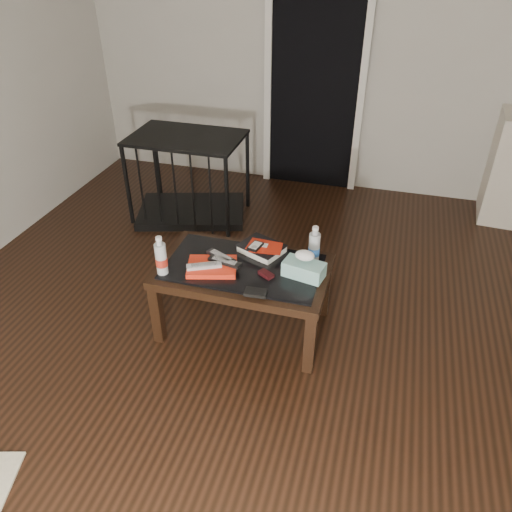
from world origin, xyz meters
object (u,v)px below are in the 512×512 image
at_px(pet_crate, 190,190).
at_px(water_bottle_left, 161,255).
at_px(textbook, 262,248).
at_px(water_bottle_right, 314,245).
at_px(tissue_box, 304,269).
at_px(coffee_table, 244,275).

bearing_deg(pet_crate, water_bottle_left, -89.45).
bearing_deg(textbook, water_bottle_left, -119.95).
relative_size(textbook, water_bottle_left, 1.05).
height_order(pet_crate, water_bottle_right, pet_crate).
relative_size(water_bottle_left, water_bottle_right, 1.00).
relative_size(pet_crate, tissue_box, 4.49).
distance_m(coffee_table, textbook, 0.21).
bearing_deg(textbook, pet_crate, 153.47).
xyz_separation_m(textbook, water_bottle_left, (-0.49, -0.37, 0.10)).
height_order(water_bottle_left, water_bottle_right, same).
distance_m(coffee_table, pet_crate, 1.56).
xyz_separation_m(pet_crate, water_bottle_right, (1.26, -1.12, 0.35)).
bearing_deg(water_bottle_right, tissue_box, -99.39).
relative_size(coffee_table, water_bottle_left, 4.20).
height_order(textbook, water_bottle_right, water_bottle_right).
xyz_separation_m(pet_crate, tissue_box, (1.23, -1.28, 0.28)).
bearing_deg(tissue_box, water_bottle_right, 92.18).
xyz_separation_m(coffee_table, tissue_box, (0.36, -0.00, 0.11)).
distance_m(pet_crate, water_bottle_left, 1.57).
xyz_separation_m(water_bottle_left, water_bottle_right, (0.81, 0.35, 0.00)).
relative_size(coffee_table, pet_crate, 0.97).
bearing_deg(water_bottle_left, tissue_box, 13.50).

